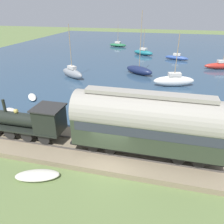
{
  "coord_description": "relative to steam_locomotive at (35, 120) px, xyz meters",
  "views": [
    {
      "loc": [
        -11.36,
        -3.06,
        9.94
      ],
      "look_at": [
        3.64,
        0.67,
        2.41
      ],
      "focal_mm": 35.0,
      "sensor_mm": 36.0,
      "label": 1
    }
  ],
  "objects": [
    {
      "name": "steam_locomotive",
      "position": [
        0.0,
        0.0,
        0.0
      ],
      "size": [
        2.05,
        5.95,
        3.0
      ],
      "color": "black",
      "rests_on": "rail_embankment"
    },
    {
      "name": "sailboat_green",
      "position": [
        46.62,
        3.93,
        -1.56
      ],
      "size": [
        2.38,
        4.93,
        5.57
      ],
      "rotation": [
        0.0,
        0.0,
        -0.13
      ],
      "color": "#236B42",
      "rests_on": "harbor_water"
    },
    {
      "name": "sailboat_white",
      "position": [
        17.0,
        -10.52,
        -1.31
      ],
      "size": [
        2.83,
        5.75,
        6.79
      ],
      "rotation": [
        0.0,
        0.0,
        0.27
      ],
      "color": "white",
      "rests_on": "harbor_water"
    },
    {
      "name": "passenger_coach",
      "position": [
        0.0,
        -8.37,
        0.92
      ],
      "size": [
        2.6,
        10.22,
        4.58
      ],
      "color": "black",
      "rests_on": "rail_embankment"
    },
    {
      "name": "sailboat_navy",
      "position": [
        21.6,
        -5.15,
        -1.39
      ],
      "size": [
        3.94,
        5.12,
        9.37
      ],
      "rotation": [
        0.0,
        0.0,
        -0.53
      ],
      "color": "#192347",
      "rests_on": "harbor_water"
    },
    {
      "name": "rail_embankment",
      "position": [
        0.0,
        -6.17,
        -1.87
      ],
      "size": [
        4.74,
        56.0,
        0.53
      ],
      "color": "#84755B",
      "rests_on": "ground"
    },
    {
      "name": "rowboat_mid_harbor",
      "position": [
        3.95,
        -9.39,
        -1.89
      ],
      "size": [
        1.8,
        2.43,
        0.36
      ],
      "rotation": [
        0.0,
        0.0,
        -0.48
      ],
      "color": "beige",
      "rests_on": "harbor_water"
    },
    {
      "name": "rowboat_far_out",
      "position": [
        5.49,
        -1.48,
        -1.82
      ],
      "size": [
        2.59,
        2.06,
        0.49
      ],
      "rotation": [
        0.0,
        0.0,
        1.03
      ],
      "color": "silver",
      "rests_on": "harbor_water"
    },
    {
      "name": "sailboat_blue",
      "position": [
        33.91,
        -11.21,
        -1.58
      ],
      "size": [
        2.42,
        4.88,
        5.31
      ],
      "rotation": [
        0.0,
        0.0,
        -0.28
      ],
      "color": "#335199",
      "rests_on": "harbor_water"
    },
    {
      "name": "harbor_water",
      "position": [
        42.67,
        -6.17,
        -2.07
      ],
      "size": [
        80.0,
        80.0,
        0.01
      ],
      "color": "#2D4760",
      "rests_on": "ground"
    },
    {
      "name": "sailboat_gray",
      "position": [
        17.21,
        4.49,
        -1.31
      ],
      "size": [
        3.46,
        4.64,
        7.73
      ],
      "rotation": [
        0.0,
        0.0,
        -0.54
      ],
      "color": "gray",
      "rests_on": "harbor_water"
    },
    {
      "name": "beached_dinghy",
      "position": [
        -3.6,
        -2.03,
        -1.86
      ],
      "size": [
        1.88,
        3.0,
        0.44
      ],
      "color": "beige",
      "rests_on": "ground"
    },
    {
      "name": "sailboat_teal",
      "position": [
        37.18,
        -4.02,
        -1.47
      ],
      "size": [
        3.6,
        5.02,
        5.6
      ],
      "rotation": [
        0.0,
        0.0,
        -0.44
      ],
      "color": "#1E707A",
      "rests_on": "harbor_water"
    },
    {
      "name": "rowboat_near_shore",
      "position": [
        8.27,
        5.84,
        -1.9
      ],
      "size": [
        2.5,
        2.24,
        0.33
      ],
      "rotation": [
        0.0,
        0.0,
        -0.9
      ],
      "color": "silver",
      "rests_on": "harbor_water"
    },
    {
      "name": "sailboat_red",
      "position": [
        28.29,
        -18.73,
        -1.45
      ],
      "size": [
        2.82,
        6.25,
        6.08
      ],
      "rotation": [
        0.0,
        0.0,
        0.26
      ],
      "color": "#B72D23",
      "rests_on": "harbor_water"
    },
    {
      "name": "rowboat_off_pier",
      "position": [
        4.09,
        5.4,
        -1.83
      ],
      "size": [
        1.83,
        2.55,
        0.48
      ],
      "rotation": [
        0.0,
        0.0,
        -0.46
      ],
      "color": "beige",
      "rests_on": "harbor_water"
    },
    {
      "name": "ground_plane",
      "position": [
        -1.49,
        -6.17,
        -2.08
      ],
      "size": [
        200.0,
        200.0,
        0.0
      ],
      "primitive_type": "plane",
      "color": "#607542"
    }
  ]
}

